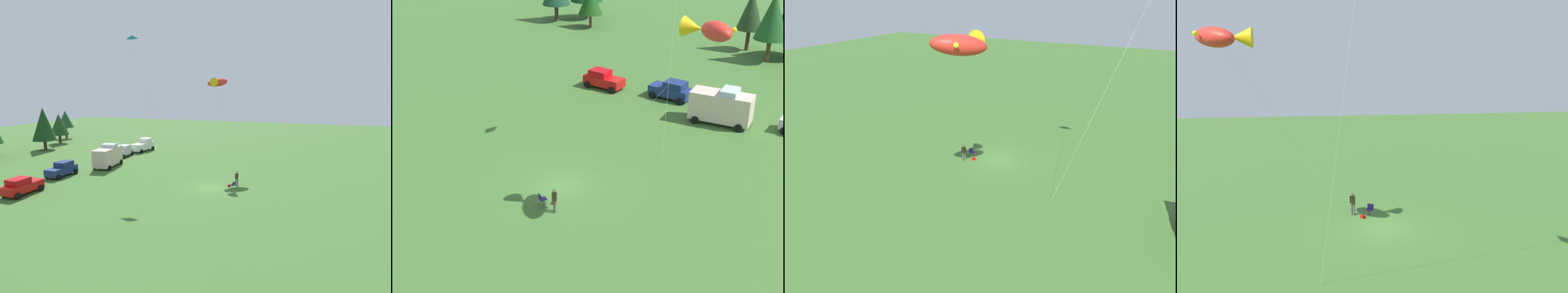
{
  "view_description": "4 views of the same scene",
  "coord_description": "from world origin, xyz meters",
  "views": [
    {
      "loc": [
        -32.85,
        -9.68,
        11.04
      ],
      "look_at": [
        1.04,
        1.97,
        4.57
      ],
      "focal_mm": 28.0,
      "sensor_mm": 36.0,
      "label": 1
    },
    {
      "loc": [
        21.07,
        -26.44,
        19.89
      ],
      "look_at": [
        0.87,
        1.99,
        2.57
      ],
      "focal_mm": 50.0,
      "sensor_mm": 36.0,
      "label": 2
    },
    {
      "loc": [
        24.22,
        10.32,
        14.84
      ],
      "look_at": [
        2.53,
        -0.77,
        2.46
      ],
      "focal_mm": 28.0,
      "sensor_mm": 36.0,
      "label": 3
    },
    {
      "loc": [
        5.13,
        24.07,
        10.14
      ],
      "look_at": [
        0.94,
        0.97,
        5.91
      ],
      "focal_mm": 35.0,
      "sensor_mm": 36.0,
      "label": 4
    }
  ],
  "objects": [
    {
      "name": "kite_large_fish",
      "position": [
        9.39,
        1.65,
        12.32
      ],
      "size": [
        9.67,
        6.4,
        13.04
      ],
      "color": "red",
      "rests_on": "ground"
    },
    {
      "name": "folding_chair",
      "position": [
        0.45,
        -2.79,
        0.49
      ],
      "size": [
        0.64,
        0.64,
        0.82
      ],
      "rotation": [
        0.0,
        0.0,
        1.12
      ],
      "color": "navy",
      "rests_on": "ground"
    },
    {
      "name": "treeline_distant",
      "position": [
        -4.34,
        39.82,
        4.99
      ],
      "size": [
        60.77,
        11.2,
        8.33
      ],
      "color": "#492E2A",
      "rests_on": "ground"
    },
    {
      "name": "van_camper_beige",
      "position": [
        4.77,
        17.0,
        1.64
      ],
      "size": [
        5.65,
        3.21,
        3.34
      ],
      "rotation": [
        0.0,
        0.0,
        0.14
      ],
      "color": "beige",
      "rests_on": "ground"
    },
    {
      "name": "person_kite_flyer",
      "position": [
        1.72,
        -2.99,
        1.02
      ],
      "size": [
        0.49,
        0.5,
        1.74
      ],
      "rotation": [
        0.0,
        0.0,
        0.78
      ],
      "color": "#494F47",
      "rests_on": "ground"
    },
    {
      "name": "ground_plane",
      "position": [
        0.0,
        0.0,
        0.0
      ],
      "size": [
        160.0,
        160.0,
        0.0
      ],
      "primitive_type": "plane",
      "color": "#3C672B"
    },
    {
      "name": "backpack_on_grass",
      "position": [
        1.08,
        -2.21,
        0.11
      ],
      "size": [
        0.36,
        0.39,
        0.22
      ],
      "primitive_type": "cube",
      "rotation": [
        0.0,
        0.0,
        2.16
      ],
      "color": "#BE0A05",
      "rests_on": "ground"
    },
    {
      "name": "car_red_sedan",
      "position": [
        -8.91,
        18.52,
        0.95
      ],
      "size": [
        4.2,
        2.2,
        1.89
      ],
      "rotation": [
        0.0,
        0.0,
        3.14
      ],
      "color": "red",
      "rests_on": "ground"
    },
    {
      "name": "car_navy_hatch",
      "position": [
        -1.57,
        19.78,
        0.95
      ],
      "size": [
        4.22,
        2.25,
        1.89
      ],
      "rotation": [
        0.0,
        0.0,
        -0.01
      ],
      "color": "navy",
      "rests_on": "ground"
    }
  ]
}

